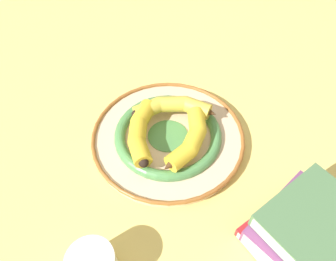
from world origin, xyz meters
name	(u,v)px	position (x,y,z in m)	size (l,w,h in m)	color
ground_plane	(171,151)	(0.00, 0.00, 0.00)	(2.80, 2.80, 0.00)	#E5CC6B
decorative_bowl	(168,136)	(0.01, -0.03, 0.02)	(0.36, 0.36, 0.03)	beige
banana_a	(174,107)	(0.01, -0.09, 0.05)	(0.20, 0.09, 0.04)	gold
banana_b	(141,130)	(0.07, 0.00, 0.05)	(0.07, 0.19, 0.04)	gold
banana_c	(190,140)	(-0.04, 0.00, 0.05)	(0.09, 0.19, 0.04)	yellow
book_stack	(304,229)	(-0.27, 0.16, 0.05)	(0.24, 0.24, 0.10)	#AD2328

